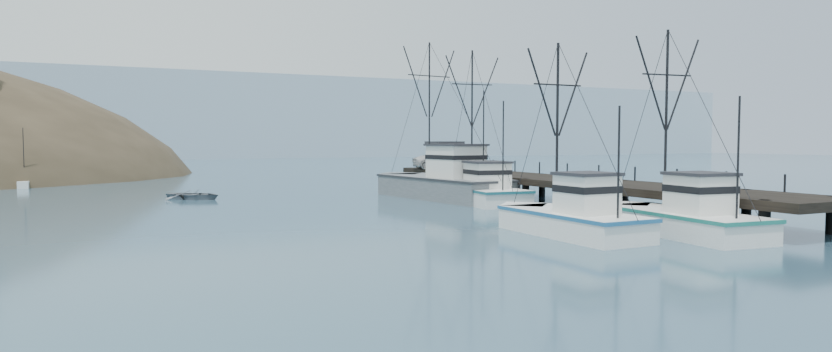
{
  "coord_description": "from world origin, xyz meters",
  "views": [
    {
      "loc": [
        -17.26,
        -25.05,
        4.88
      ],
      "look_at": [
        1.29,
        14.22,
        2.5
      ],
      "focal_mm": 28.0,
      "sensor_mm": 36.0,
      "label": 1
    }
  ],
  "objects_px": {
    "work_vessel": "(440,184)",
    "trawler_far": "(478,192)",
    "trawler_near": "(678,218)",
    "pier": "(553,181)",
    "motorboat": "(194,199)",
    "pickup_truck": "(441,161)",
    "pier_shed": "(444,155)",
    "trawler_mid": "(568,219)"
  },
  "relations": [
    {
      "from": "work_vessel",
      "to": "trawler_far",
      "type": "bearing_deg",
      "value": -75.63
    },
    {
      "from": "trawler_near",
      "to": "work_vessel",
      "type": "height_order",
      "value": "work_vessel"
    },
    {
      "from": "pier",
      "to": "motorboat",
      "type": "xyz_separation_m",
      "value": [
        -25.0,
        15.6,
        -1.69
      ]
    },
    {
      "from": "motorboat",
      "to": "pickup_truck",
      "type": "bearing_deg",
      "value": -41.63
    },
    {
      "from": "pier_shed",
      "to": "pickup_truck",
      "type": "relative_size",
      "value": 0.56
    },
    {
      "from": "trawler_far",
      "to": "work_vessel",
      "type": "relative_size",
      "value": 0.75
    },
    {
      "from": "trawler_mid",
      "to": "work_vessel",
      "type": "xyz_separation_m",
      "value": [
        3.83,
        21.77,
        0.41
      ]
    },
    {
      "from": "pickup_truck",
      "to": "motorboat",
      "type": "height_order",
      "value": "pickup_truck"
    },
    {
      "from": "trawler_far",
      "to": "pickup_truck",
      "type": "bearing_deg",
      "value": 73.62
    },
    {
      "from": "trawler_mid",
      "to": "work_vessel",
      "type": "height_order",
      "value": "work_vessel"
    },
    {
      "from": "trawler_near",
      "to": "trawler_far",
      "type": "height_order",
      "value": "trawler_far"
    },
    {
      "from": "trawler_near",
      "to": "trawler_far",
      "type": "distance_m",
      "value": 19.71
    },
    {
      "from": "work_vessel",
      "to": "pickup_truck",
      "type": "bearing_deg",
      "value": 62.19
    },
    {
      "from": "trawler_near",
      "to": "work_vessel",
      "type": "bearing_deg",
      "value": 93.53
    },
    {
      "from": "trawler_near",
      "to": "motorboat",
      "type": "bearing_deg",
      "value": 122.47
    },
    {
      "from": "trawler_mid",
      "to": "pickup_truck",
      "type": "distance_m",
      "value": 33.39
    },
    {
      "from": "pier_shed",
      "to": "pickup_truck",
      "type": "xyz_separation_m",
      "value": [
        -0.52,
        -0.2,
        -0.63
      ]
    },
    {
      "from": "pier_shed",
      "to": "pier",
      "type": "bearing_deg",
      "value": -89.57
    },
    {
      "from": "trawler_near",
      "to": "pier_shed",
      "type": "relative_size",
      "value": 3.46
    },
    {
      "from": "pier",
      "to": "trawler_near",
      "type": "relative_size",
      "value": 3.97
    },
    {
      "from": "trawler_far",
      "to": "work_vessel",
      "type": "xyz_separation_m",
      "value": [
        -1.11,
        4.35,
        0.41
      ]
    },
    {
      "from": "pier",
      "to": "motorboat",
      "type": "height_order",
      "value": "pier"
    },
    {
      "from": "trawler_mid",
      "to": "pier_shed",
      "type": "xyz_separation_m",
      "value": [
        9.76,
        32.22,
        2.6
      ]
    },
    {
      "from": "pier",
      "to": "trawler_near",
      "type": "distance_m",
      "value": 17.15
    },
    {
      "from": "trawler_near",
      "to": "pickup_truck",
      "type": "distance_m",
      "value": 34.59
    },
    {
      "from": "pier",
      "to": "trawler_far",
      "type": "distance_m",
      "value": 5.95
    },
    {
      "from": "trawler_mid",
      "to": "trawler_far",
      "type": "relative_size",
      "value": 0.83
    },
    {
      "from": "trawler_near",
      "to": "motorboat",
      "type": "distance_m",
      "value": 38.06
    },
    {
      "from": "trawler_far",
      "to": "work_vessel",
      "type": "bearing_deg",
      "value": 104.37
    },
    {
      "from": "pier_shed",
      "to": "trawler_mid",
      "type": "bearing_deg",
      "value": -106.85
    },
    {
      "from": "trawler_near",
      "to": "trawler_far",
      "type": "bearing_deg",
      "value": 91.08
    },
    {
      "from": "pier",
      "to": "motorboat",
      "type": "bearing_deg",
      "value": 148.04
    },
    {
      "from": "pier",
      "to": "pickup_truck",
      "type": "bearing_deg",
      "value": 92.1
    },
    {
      "from": "pier",
      "to": "work_vessel",
      "type": "xyz_separation_m",
      "value": [
        -6.06,
        7.55,
        -0.46
      ]
    },
    {
      "from": "pier",
      "to": "trawler_near",
      "type": "xyz_separation_m",
      "value": [
        -4.57,
        -16.51,
        -0.87
      ]
    },
    {
      "from": "trawler_near",
      "to": "work_vessel",
      "type": "xyz_separation_m",
      "value": [
        -1.49,
        24.06,
        0.41
      ]
    },
    {
      "from": "pier",
      "to": "motorboat",
      "type": "distance_m",
      "value": 29.52
    },
    {
      "from": "work_vessel",
      "to": "motorboat",
      "type": "bearing_deg",
      "value": 156.98
    },
    {
      "from": "pier",
      "to": "pickup_truck",
      "type": "relative_size",
      "value": 7.75
    },
    {
      "from": "pier_shed",
      "to": "work_vessel",
      "type": "bearing_deg",
      "value": -119.55
    },
    {
      "from": "motorboat",
      "to": "trawler_near",
      "type": "bearing_deg",
      "value": -104.34
    },
    {
      "from": "trawler_mid",
      "to": "pickup_truck",
      "type": "bearing_deg",
      "value": 73.9
    }
  ]
}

